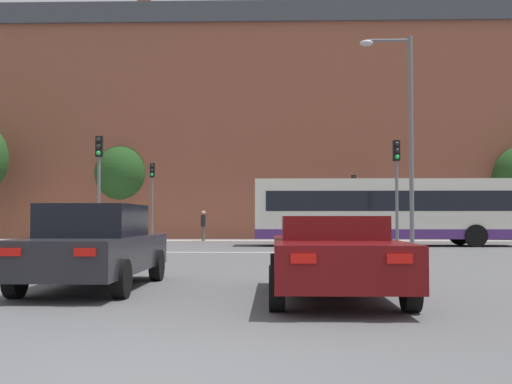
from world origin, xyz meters
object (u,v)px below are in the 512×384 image
Objects in this scene: traffic_light_far_left at (152,189)px; pedestrian_waiting at (347,221)px; traffic_light_far_right at (354,196)px; traffic_light_near_left at (99,174)px; street_lamp_junction at (403,122)px; pedestrian_walking_east at (203,223)px; car_saloon_left at (95,246)px; bus_crossing_lead at (386,210)px; traffic_light_near_right at (397,177)px; car_roadster_right at (334,256)px.

traffic_light_far_left is 2.38× the size of pedestrian_waiting.
traffic_light_near_left is (-11.22, -11.70, 0.45)m from traffic_light_far_right.
street_lamp_junction is (11.62, -12.61, 1.85)m from traffic_light_far_left.
car_saloon_left is at bearing 5.81° from pedestrian_walking_east.
traffic_light_far_left is 3.58m from pedestrian_walking_east.
traffic_light_near_right reaches higher than bus_crossing_lead.
car_saloon_left is at bearing -107.73° from traffic_light_far_right.
street_lamp_junction is (0.23, -12.63, 2.27)m from traffic_light_far_right.
car_saloon_left is 1.09× the size of traffic_light_near_left.
pedestrian_walking_east is at bearing 92.14° from car_saloon_left.
traffic_light_near_left reaches higher than pedestrian_waiting.
car_roadster_right is 0.40× the size of bus_crossing_lead.
traffic_light_far_right is 2.01× the size of pedestrian_waiting.
bus_crossing_lead reaches higher than pedestrian_waiting.
traffic_light_near_left is (0.17, -11.67, 0.03)m from traffic_light_far_left.
car_roadster_right is 2.84× the size of pedestrian_walking_east.
traffic_light_near_left reaches higher than pedestrian_walking_east.
traffic_light_far_left is at bearing -179.88° from traffic_light_far_right.
traffic_light_near_left is at bearing -177.77° from traffic_light_near_right.
car_roadster_right is 26.93m from traffic_light_far_left.
car_roadster_right is at bearing -16.54° from car_saloon_left.
traffic_light_far_left reaches higher than bus_crossing_lead.
traffic_light_far_left is 11.67m from traffic_light_near_left.
car_roadster_right is at bearing -61.22° from traffic_light_near_left.
traffic_light_far_left is 1.02× the size of traffic_light_near_right.
bus_crossing_lead is 6.40m from traffic_light_far_right.
car_roadster_right is at bearing -137.62° from pedestrian_waiting.
traffic_light_far_right is 1.54m from pedestrian_waiting.
pedestrian_walking_east is (-9.09, 5.82, -0.65)m from bus_crossing_lead.
street_lamp_junction is at bearing -4.68° from traffic_light_near_left.
traffic_light_near_right is 2.33× the size of pedestrian_waiting.
traffic_light_near_left reaches higher than car_roadster_right.
car_roadster_right is 0.60× the size of street_lamp_junction.
car_roadster_right is 14.19m from street_lamp_junction.
traffic_light_far_left is at bearing 99.04° from car_saloon_left.
traffic_light_near_left is 2.63× the size of pedestrian_walking_east.
street_lamp_junction is 15.39m from pedestrian_walking_east.
traffic_light_near_right is (3.79, 14.43, 2.20)m from car_roadster_right.
traffic_light_far_left reaches higher than traffic_light_near_right.
traffic_light_far_left is 11.39m from traffic_light_far_right.
street_lamp_junction reaches higher than car_roadster_right.
car_saloon_left is 1.30× the size of traffic_light_far_right.
street_lamp_junction is at bearing 56.27° from car_saloon_left.
car_roadster_right is 1.12× the size of traffic_light_near_right.
bus_crossing_lead is at bearing -122.12° from pedestrian_waiting.
traffic_light_near_right is at bearing 89.19° from street_lamp_junction.
traffic_light_far_right reaches higher than pedestrian_walking_east.
traffic_light_near_left is at bearing -9.73° from pedestrian_walking_east.
traffic_light_near_left is at bearing -133.80° from traffic_light_far_right.
traffic_light_far_left reaches higher than car_saloon_left.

